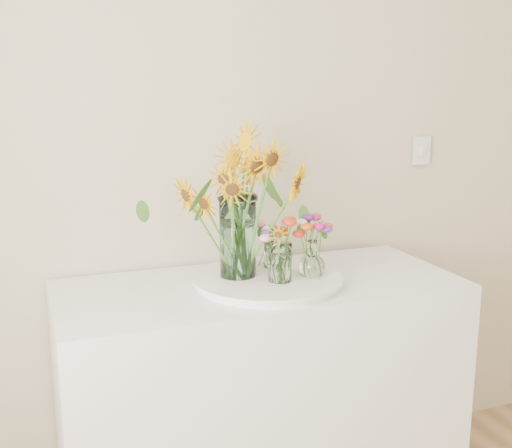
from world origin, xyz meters
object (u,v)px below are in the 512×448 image
tray (267,281)px  mason_jar (238,236)px  small_vase_a (280,263)px  small_vase_c (272,255)px  counter (260,401)px  small_vase_b (312,259)px

tray → mason_jar: (-0.09, 0.04, 0.16)m
small_vase_a → small_vase_c: (0.04, 0.16, -0.02)m
small_vase_c → tray: bearing=-119.8°
small_vase_a → small_vase_c: bearing=76.9°
mason_jar → small_vase_c: size_ratio=2.85×
counter → tray: tray is taller
mason_jar → tray: bearing=-25.3°
counter → small_vase_c: bearing=45.2°
mason_jar → small_vase_c: mason_jar is taller
counter → small_vase_b: bearing=-23.7°
tray → small_vase_a: bearing=-73.1°
counter → mason_jar: size_ratio=4.80×
tray → small_vase_b: (0.15, -0.05, 0.08)m
mason_jar → small_vase_c: (0.15, 0.06, -0.09)m
counter → small_vase_a: size_ratio=10.28×
counter → small_vase_b: small_vase_b is taller
mason_jar → counter: bearing=-12.9°
tray → small_vase_a: (0.02, -0.06, 0.08)m
tray → small_vase_a: size_ratio=3.63×
mason_jar → small_vase_c: 0.19m
small_vase_a → small_vase_c: size_ratio=1.33×
small_vase_c → small_vase_b: bearing=-58.4°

